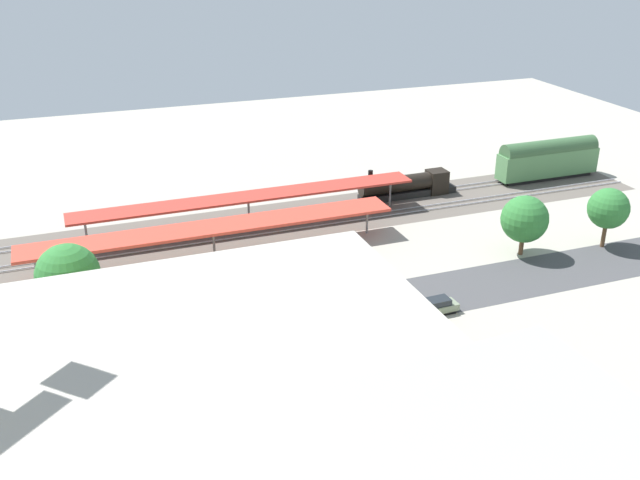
{
  "coord_description": "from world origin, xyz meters",
  "views": [
    {
      "loc": [
        22.03,
        65.33,
        38.05
      ],
      "look_at": [
        -1.37,
        0.48,
        7.45
      ],
      "focal_mm": 40.59,
      "sensor_mm": 36.0,
      "label": 1
    }
  ],
  "objects": [
    {
      "name": "construction_roof_slab",
      "position": [
        15.93,
        26.96,
        15.38
      ],
      "size": [
        29.0,
        20.12,
        0.4
      ],
      "primitive_type": "cube",
      "rotation": [
        0.0,
        0.0,
        0.01
      ],
      "color": "#ADA89E",
      "rests_on": "construction_building"
    },
    {
      "name": "passenger_coach",
      "position": [
        -49.49,
        -26.0,
        3.36
      ],
      "size": [
        17.33,
        3.36,
        6.39
      ],
      "color": "black",
      "rests_on": "ground"
    },
    {
      "name": "ground_plane",
      "position": [
        0.0,
        0.0,
        0.0
      ],
      "size": [
        190.23,
        190.23,
        0.0
      ],
      "primitive_type": "plane",
      "color": "#9E998C",
      "rests_on": "ground"
    },
    {
      "name": "box_truck_0",
      "position": [
        21.63,
        11.79,
        1.73
      ],
      "size": [
        9.21,
        2.61,
        3.53
      ],
      "color": "black",
      "rests_on": "ground"
    },
    {
      "name": "parked_car_4",
      "position": [
        18.93,
        7.03,
        0.8
      ],
      "size": [
        4.46,
        1.96,
        1.83
      ],
      "color": "black",
      "rests_on": "ground"
    },
    {
      "name": "parked_car_0",
      "position": [
        -12.36,
        6.77,
        0.74
      ],
      "size": [
        4.25,
        1.98,
        1.67
      ],
      "color": "black",
      "rests_on": "ground"
    },
    {
      "name": "platform_canopy_far",
      "position": [
        0.38,
        -22.95,
        4.2
      ],
      "size": [
        46.82,
        4.8,
        4.4
      ],
      "color": "#B73328",
      "rests_on": "ground"
    },
    {
      "name": "track_rails",
      "position": [
        0.0,
        -23.08,
        0.18
      ],
      "size": [
        118.88,
        8.97,
        0.12
      ],
      "color": "#9E9EA8",
      "rests_on": "ground"
    },
    {
      "name": "parked_car_1",
      "position": [
        -4.44,
        6.42,
        0.8
      ],
      "size": [
        4.06,
        1.82,
        1.83
      ],
      "color": "black",
      "rests_on": "ground"
    },
    {
      "name": "street_tree_3",
      "position": [
        -29.06,
        -2.79,
        4.7
      ],
      "size": [
        5.8,
        5.8,
        7.61
      ],
      "color": "brown",
      "rests_on": "ground"
    },
    {
      "name": "rail_bed",
      "position": [
        0.0,
        -23.08,
        0.0
      ],
      "size": [
        119.07,
        15.41,
        0.01
      ],
      "primitive_type": "cube",
      "rotation": [
        0.0,
        0.0,
        0.01
      ],
      "color": "#5B544C",
      "rests_on": "ground"
    },
    {
      "name": "platform_canopy_near",
      "position": [
        6.85,
        -15.08,
        3.84
      ],
      "size": [
        45.69,
        5.43,
        4.05
      ],
      "color": "#C63D2D",
      "rests_on": "ground"
    },
    {
      "name": "parked_car_5",
      "position": [
        26.71,
        6.53,
        0.72
      ],
      "size": [
        4.72,
        1.91,
        1.6
      ],
      "color": "black",
      "rests_on": "ground"
    },
    {
      "name": "street_tree_1",
      "position": [
        -40.16,
        -1.21,
        5.18
      ],
      "size": [
        5.12,
        5.12,
        7.77
      ],
      "color": "brown",
      "rests_on": "ground"
    },
    {
      "name": "street_asphalt",
      "position": [
        0.0,
        3.21,
        0.0
      ],
      "size": [
        119.0,
        10.57,
        0.01
      ],
      "primitive_type": "cube",
      "rotation": [
        0.0,
        0.0,
        0.01
      ],
      "color": "#424244",
      "rests_on": "ground"
    },
    {
      "name": "parked_car_3",
      "position": [
        11.89,
        6.91,
        0.74
      ],
      "size": [
        4.22,
        2.11,
        1.7
      ],
      "color": "black",
      "rests_on": "ground"
    },
    {
      "name": "traffic_light",
      "position": [
        0.64,
        -1.29,
        4.2
      ],
      "size": [
        0.5,
        0.36,
        6.33
      ],
      "color": "#333333",
      "rests_on": "ground"
    },
    {
      "name": "construction_building",
      "position": [
        15.93,
        26.96,
        7.59
      ],
      "size": [
        28.39,
        19.52,
        15.18
      ],
      "primitive_type": "cube",
      "rotation": [
        0.0,
        0.0,
        0.01
      ],
      "color": "yellow",
      "rests_on": "ground"
    },
    {
      "name": "locomotive",
      "position": [
        -25.03,
        -26.0,
        1.72
      ],
      "size": [
        15.45,
        2.73,
        4.85
      ],
      "color": "black",
      "rests_on": "ground"
    },
    {
      "name": "parked_car_2",
      "position": [
        4.21,
        6.53,
        0.74
      ],
      "size": [
        4.36,
        1.89,
        1.66
      ],
      "color": "black",
      "rests_on": "ground"
    },
    {
      "name": "street_tree_2",
      "position": [
        23.8,
        -2.66,
        6.16
      ],
      "size": [
        6.32,
        6.32,
        9.33
      ],
      "color": "brown",
      "rests_on": "ground"
    }
  ]
}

